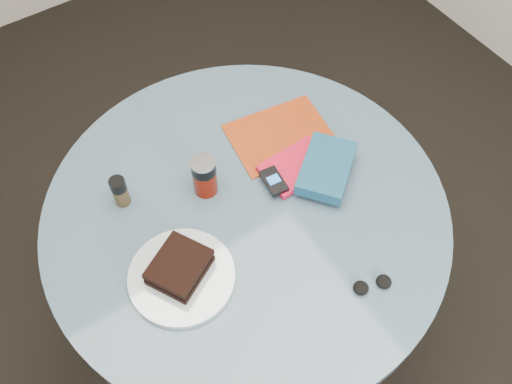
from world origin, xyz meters
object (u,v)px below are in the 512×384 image
plate (182,277)px  pepper_grinder (120,191)px  table (247,241)px  sandwich (179,267)px  mp3_player (274,181)px  red_book (296,166)px  magazine (280,135)px  soda_can (204,176)px  novel (326,168)px  headphones (372,285)px

plate → pepper_grinder: size_ratio=2.73×
table → sandwich: bearing=-163.3°
pepper_grinder → mp3_player: size_ratio=1.06×
plate → red_book: size_ratio=1.39×
magazine → mp3_player: (-0.11, -0.13, 0.02)m
soda_can → novel: soda_can is taller
magazine → soda_can: bearing=-163.2°
mp3_player → novel: bearing=-19.9°
headphones → novel: bearing=71.9°
magazine → headphones: bearing=-91.4°
headphones → red_book: bearing=82.0°
magazine → pepper_grinder: bearing=-177.4°
pepper_grinder → plate: bearing=-86.0°
novel → soda_can: bearing=115.9°
table → mp3_player: mp3_player is taller
plate → mp3_player: (0.32, 0.09, 0.02)m
mp3_player → headphones: (0.03, -0.35, -0.02)m
sandwich → red_book: 0.40m
magazine → mp3_player: bearing=-122.6°
soda_can → novel: (0.27, -0.13, -0.02)m
sandwich → mp3_player: sandwich is taller
headphones → table: bearing=110.5°
soda_can → pepper_grinder: (-0.19, 0.08, -0.01)m
table → headphones: size_ratio=10.30×
red_book → mp3_player: bearing=-173.4°
table → plate: plate is taller
plate → sandwich: size_ratio=1.48×
table → sandwich: (-0.22, -0.07, 0.20)m
red_book → soda_can: bearing=159.0°
pepper_grinder → headphones: (0.36, -0.52, -0.04)m
magazine → plate: bearing=-144.6°
novel → plate: bearing=148.0°
table → magazine: 0.30m
plate → sandwich: bearing=71.7°
table → novel: 0.30m
magazine → red_book: red_book is taller
magazine → sandwich: bearing=-145.5°
soda_can → sandwich: bearing=-134.7°
mp3_player → headphones: mp3_player is taller
novel → headphones: bearing=-146.0°
table → novel: bearing=-7.7°
pepper_grinder → novel: size_ratio=0.49×
novel → mp3_player: bearing=122.2°
plate → mp3_player: size_ratio=2.90×
table → plate: bearing=-161.3°
red_book → novel: (0.05, -0.06, 0.02)m
red_book → magazine: bearing=73.3°
magazine → novel: (0.02, -0.17, 0.03)m
red_book → novel: novel is taller
soda_can → mp3_player: 0.17m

